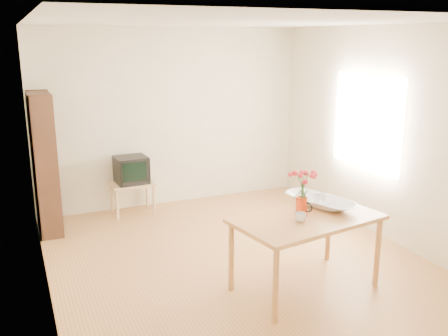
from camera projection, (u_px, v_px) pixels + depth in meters
name	position (u px, v px, depth m)	size (l,w,h in m)	color
room	(237.00, 147.00, 5.37)	(4.50, 4.50, 4.50)	#A26D39
table	(307.00, 225.00, 4.88)	(1.54, 1.04, 0.75)	#B7783E
tv_stand	(132.00, 187.00, 7.07)	(0.60, 0.45, 0.46)	tan
bookshelf	(45.00, 168.00, 6.32)	(0.28, 0.70, 1.80)	black
pitcher	(301.00, 207.00, 4.88)	(0.13, 0.19, 0.19)	red
flowers	(302.00, 183.00, 4.82)	(0.21, 0.21, 0.30)	#E63645
mug	(301.00, 217.00, 4.73)	(0.11, 0.11, 0.09)	white
bowl	(321.00, 183.00, 5.12)	(0.53, 0.53, 0.50)	white
teacup_a	(317.00, 187.00, 5.12)	(0.08, 0.08, 0.07)	white
teacup_b	(323.00, 186.00, 5.17)	(0.07, 0.07, 0.06)	white
television	(131.00, 169.00, 7.01)	(0.45, 0.43, 0.37)	black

